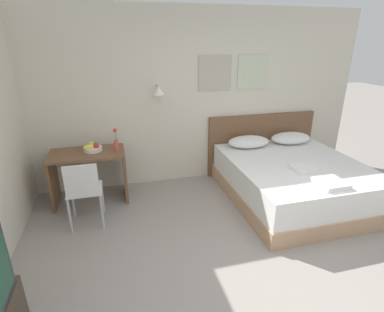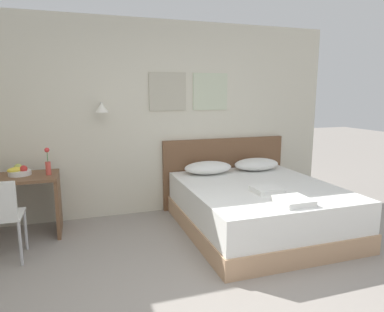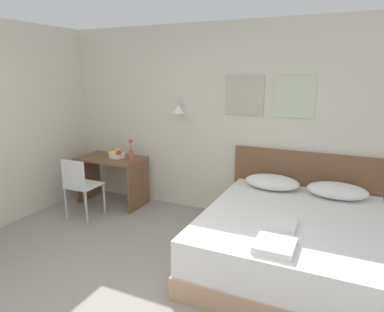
% 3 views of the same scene
% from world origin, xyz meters
% --- Properties ---
extents(wall_back, '(5.61, 0.31, 2.65)m').
position_xyz_m(wall_back, '(0.01, 2.63, 1.33)').
color(wall_back, beige).
rests_on(wall_back, ground_plane).
extents(bed, '(1.78, 2.03, 0.57)m').
position_xyz_m(bed, '(1.21, 1.52, 0.28)').
color(bed, tan).
rests_on(bed, ground_plane).
extents(headboard, '(1.90, 0.06, 1.02)m').
position_xyz_m(headboard, '(1.21, 2.57, 0.51)').
color(headboard, brown).
rests_on(headboard, ground_plane).
extents(pillow_left, '(0.67, 0.42, 0.17)m').
position_xyz_m(pillow_left, '(0.84, 2.28, 0.66)').
color(pillow_left, white).
rests_on(pillow_left, bed).
extents(pillow_right, '(0.67, 0.42, 0.17)m').
position_xyz_m(pillow_right, '(1.59, 2.28, 0.66)').
color(pillow_right, white).
rests_on(pillow_right, bed).
extents(folded_towel_near_foot, '(0.31, 0.28, 0.06)m').
position_xyz_m(folded_towel_near_foot, '(1.14, 1.22, 0.60)').
color(folded_towel_near_foot, white).
rests_on(folded_towel_near_foot, bed).
extents(folded_towel_mid_bed, '(0.32, 0.33, 0.06)m').
position_xyz_m(folded_towel_mid_bed, '(1.18, 0.77, 0.60)').
color(folded_towel_mid_bed, white).
rests_on(folded_towel_mid_bed, bed).
extents(desk, '(1.01, 0.58, 0.73)m').
position_xyz_m(desk, '(-1.61, 2.22, 0.50)').
color(desk, brown).
rests_on(desk, ground_plane).
extents(fruit_bowl, '(0.26, 0.25, 0.13)m').
position_xyz_m(fruit_bowl, '(-1.53, 2.26, 0.78)').
color(fruit_bowl, silver).
rests_on(fruit_bowl, desk).
extents(flower_vase, '(0.06, 0.06, 0.32)m').
position_xyz_m(flower_vase, '(-1.21, 2.18, 0.86)').
color(flower_vase, '#D14C42').
rests_on(flower_vase, desk).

